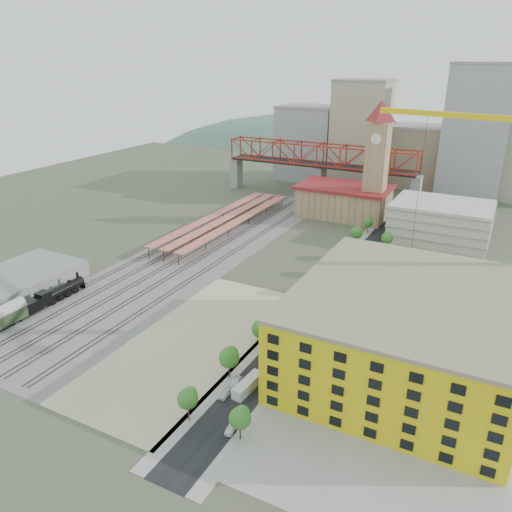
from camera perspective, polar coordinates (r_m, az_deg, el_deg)
The scene contains 31 objects.
ground at distance 143.54m, azimuth 1.42°, elevation -4.28°, with size 400.00×400.00×0.00m, color #474C38.
ballast_strip at distance 174.11m, azimuth -6.69°, elevation 0.43°, with size 36.00×165.00×0.06m, color #605E59.
dirt_lot at distance 121.49m, azimuth -6.98°, elevation -9.67°, with size 28.00×67.00×0.06m, color tan.
street_asphalt at distance 150.84m, azimuth 9.43°, elevation -3.22°, with size 12.00×170.00×0.06m, color black.
sidewalk_west at distance 152.41m, azimuth 7.47°, elevation -2.83°, with size 3.00×170.00×0.04m, color gray.
sidewalk_east at distance 149.47m, azimuth 11.42°, elevation -3.62°, with size 3.00×170.00×0.04m, color gray.
construction_pad at distance 115.41m, azimuth 17.68°, elevation -12.54°, with size 50.00×90.00×0.06m, color gray.
rail_tracks at distance 175.03m, azimuth -7.19°, elevation 0.57°, with size 26.56×160.00×0.18m.
platform_canopies at distance 197.15m, azimuth -3.51°, elevation 4.35°, with size 16.00×80.00×4.12m.
station_hall at distance 214.74m, azimuth 9.98°, elevation 6.27°, with size 38.00×24.00×13.10m.
clock_tower at distance 204.67m, azimuth 13.73°, elevation 11.56°, with size 12.00×12.00×52.00m.
parking_garage at distance 195.25m, azimuth 20.37°, elevation 3.74°, with size 34.00×26.00×14.00m, color silver.
truss_bridge at distance 239.51m, azimuth 7.30°, elevation 11.03°, with size 94.00×9.60×25.60m.
construction_building at distance 110.89m, azimuth 16.71°, elevation -8.21°, with size 44.60×50.60×18.80m.
warehouse at distance 161.36m, azimuth -25.28°, elevation -2.46°, with size 22.00×32.00×5.00m, color gray.
street_trees at distance 142.27m, azimuth 8.13°, elevation -4.76°, with size 15.40×124.40×8.00m.
skyline at distance 265.85m, azimuth 16.99°, elevation 12.21°, with size 133.00×46.00×60.00m.
distant_hills at distance 402.23m, azimuth 24.04°, elevation -0.90°, with size 647.00×264.00×227.00m.
locomotive at distance 148.48m, azimuth -22.08°, elevation -4.14°, with size 3.01×23.25×5.81m.
site_trailer_a at distance 104.59m, azimuth -0.95°, elevation -14.55°, with size 2.28×8.65×2.37m, color silver.
site_trailer_b at distance 117.38m, azimuth 3.15°, elevation -9.97°, with size 2.67×10.14×2.78m, color silver.
site_trailer_c at distance 121.88m, azimuth 4.28°, elevation -8.69°, with size 2.72×10.32×2.82m, color silver.
site_trailer_d at distance 136.41m, azimuth 7.27°, elevation -5.30°, with size 2.63×9.99×2.73m, color silver.
car_0 at distance 103.43m, azimuth -3.51°, elevation -15.40°, with size 1.64×4.08×1.39m, color silver.
car_1 at distance 106.39m, azimuth -2.30°, elevation -14.20°, with size 1.38×3.95×1.30m, color #A3A3A9.
car_2 at distance 133.41m, azimuth 5.26°, elevation -6.17°, with size 2.42×5.26×1.46m, color black.
car_3 at distance 155.57m, azimuth 8.97°, elevation -2.09°, with size 2.17×5.33×1.55m, color #1A324D.
car_4 at distance 95.68m, azimuth -2.86°, elevation -19.03°, with size 1.59×3.95×1.35m, color white.
car_5 at distance 131.66m, azimuth 7.70°, elevation -6.73°, with size 1.39×3.98×1.31m, color #9B9A9F.
car_6 at distance 148.51m, azimuth 10.36°, elevation -3.40°, with size 2.49×5.40×1.50m, color black.
car_7 at distance 161.63m, azimuth 11.98°, elevation -1.36°, with size 2.24×5.51×1.60m, color navy.
Camera 1 is at (56.35, -115.85, 63.31)m, focal length 35.00 mm.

